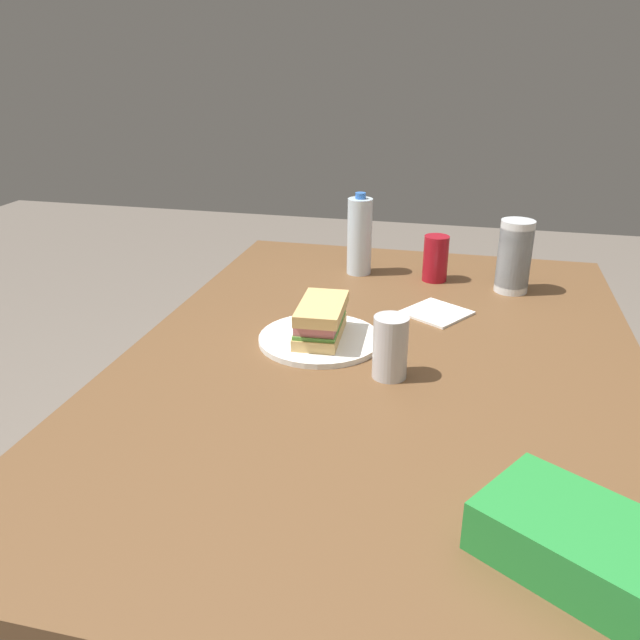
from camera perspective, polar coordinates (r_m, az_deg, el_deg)
name	(u,v)px	position (r m, az deg, el deg)	size (l,w,h in m)	color
ground_plane	(371,624)	(1.77, 4.55, -25.30)	(8.00, 8.00, 0.00)	#70665B
dining_table	(381,393)	(1.35, 5.41, -6.49)	(1.50, 1.04, 0.74)	brown
paper_plate	(320,339)	(1.37, 0.00, -1.70)	(0.26, 0.26, 0.01)	white
sandwich	(321,320)	(1.34, 0.05, 0.04)	(0.19, 0.11, 0.08)	#DBB26B
soda_can_red	(436,258)	(1.74, 10.21, 5.40)	(0.07, 0.07, 0.12)	maroon
chip_bag	(580,543)	(0.86, 22.03, -17.83)	(0.23, 0.15, 0.07)	#268C38
water_bottle_tall	(360,236)	(1.76, 3.53, 7.44)	(0.07, 0.07, 0.22)	silver
plastic_cup_stack	(514,256)	(1.70, 16.85, 5.42)	(0.08, 0.08, 0.18)	silver
soda_can_silver	(390,347)	(1.21, 6.25, -2.41)	(0.07, 0.07, 0.12)	silver
paper_napkin	(436,313)	(1.53, 10.28, 0.64)	(0.13, 0.13, 0.01)	white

